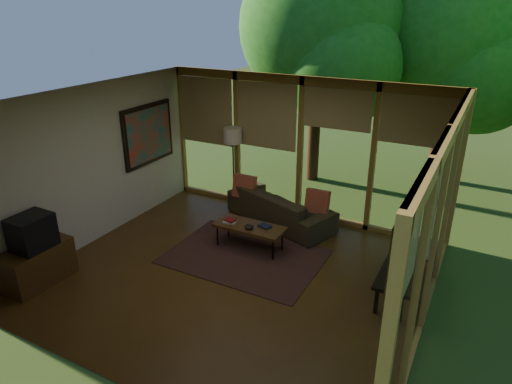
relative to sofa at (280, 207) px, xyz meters
The scene contains 25 objects.
floor 2.03m from the sofa, 85.53° to the right, with size 5.50×5.50×0.00m, color brown.
ceiling 3.12m from the sofa, 85.53° to the right, with size 5.50×5.50×0.00m, color silver.
wall_left 3.43m from the sofa, 142.36° to the right, with size 0.04×5.00×2.70m, color beige.
wall_front 4.62m from the sofa, 88.01° to the right, with size 5.50×0.04×2.70m, color beige.
window_wall_back 1.16m from the sofa, 72.62° to the left, with size 5.50×0.12×2.70m, color olive.
window_wall_right 3.68m from the sofa, 34.53° to the right, with size 0.12×5.00×2.70m, color olive.
tree_nw 4.04m from the sofa, 97.52° to the left, with size 3.45×3.45×5.16m.
tree_ne 5.30m from the sofa, 60.22° to the left, with size 3.38×3.38×4.89m.
rug 1.49m from the sofa, 88.60° to the right, with size 2.49×1.76×0.01m, color brown.
sofa is the anchor object (origin of this frame).
pillow_left 0.80m from the sofa, behind, with size 0.44×0.15×0.44m, color maroon.
pillow_right 0.80m from the sofa, ahead, with size 0.42×0.14×0.42m, color maroon.
ct_book_lower 1.27m from the sofa, 107.73° to the right, with size 0.22×0.16×0.03m, color beige.
ct_book_upper 1.28m from the sofa, 107.73° to the right, with size 0.18×0.14×0.03m, color maroon.
ct_book_side 1.10m from the sofa, 78.73° to the right, with size 0.20×0.15×0.03m, color #151C30.
ct_bowl 1.26m from the sofa, 89.34° to the right, with size 0.16×0.16×0.07m, color black.
media_cabinet 4.23m from the sofa, 123.16° to the right, with size 0.50×1.00×0.60m, color #503315.
television 4.25m from the sofa, 122.93° to the right, with size 0.45×0.55×0.50m, color black.
console_book_a 3.09m from the sofa, 33.93° to the right, with size 0.20×0.14×0.07m, color #355C52.
console_book_b 2.86m from the sofa, 26.41° to the right, with size 0.19×0.14×0.09m, color maroon.
console_book_c 2.71m from the sofa, 18.79° to the right, with size 0.25×0.18×0.07m, color beige.
floor_lamp 1.62m from the sofa, 167.70° to the left, with size 0.36×0.36×1.65m.
coffee_table 1.16m from the sofa, 91.76° to the right, with size 1.20×0.50×0.43m.
side_console 2.88m from the sofa, 27.31° to the right, with size 0.60×1.40×0.46m.
wall_painting 2.90m from the sofa, 166.79° to the right, with size 0.06×1.35×1.15m.
Camera 1 is at (3.12, -5.17, 3.89)m, focal length 32.00 mm.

